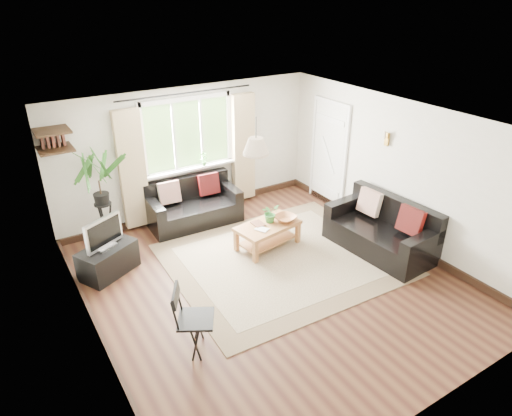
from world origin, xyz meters
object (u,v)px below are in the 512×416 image
tv_stand (108,260)px  folding_chair (196,320)px  sofa_back (194,204)px  coffee_table (268,236)px  sofa_right (380,228)px  palm_stand (102,200)px

tv_stand → folding_chair: 2.25m
sofa_back → coffee_table: 1.59m
sofa_right → folding_chair: bearing=-86.2°
palm_stand → folding_chair: 3.10m
sofa_back → palm_stand: palm_stand is taller
coffee_table → tv_stand: size_ratio=1.25×
sofa_right → folding_chair: size_ratio=1.99×
palm_stand → sofa_back: bearing=-3.3°
coffee_table → tv_stand: bearing=165.3°
sofa_back → sofa_right: 3.30m
sofa_right → coffee_table: size_ratio=1.66×
coffee_table → folding_chair: bearing=-142.6°
sofa_right → sofa_back: bearing=-143.2°
sofa_right → folding_chair: (-3.52, -0.49, 0.03)m
coffee_table → palm_stand: palm_stand is taller
folding_chair → sofa_back: bearing=5.4°
sofa_back → folding_chair: folding_chair is taller
sofa_back → palm_stand: bearing=179.3°
coffee_table → palm_stand: size_ratio=0.64×
palm_stand → folding_chair: palm_stand is taller
tv_stand → sofa_back: bearing=-3.4°
coffee_table → tv_stand: tv_stand is taller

